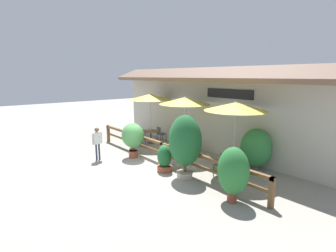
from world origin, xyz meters
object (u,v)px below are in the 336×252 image
chair_far_streetside (222,164)px  potted_plant_small_flowering (185,142)px  chair_middle_streetside (174,147)px  patio_umbrella_near (150,97)px  potted_plant_tall_tropical (164,159)px  potted_plant_entrance_palm (133,136)px  dining_table_far (233,159)px  dining_table_middle (184,143)px  dining_table_near (151,133)px  chair_near_wallside (161,133)px  patio_umbrella_middle (185,101)px  patio_umbrella_far (236,107)px  pedestrian (97,139)px  chair_far_wallside (243,157)px  chair_middle_wallside (194,143)px  chair_near_streetside (142,136)px  potted_plant_corner_fern (233,172)px  potted_plant_broad_leaf (256,148)px

chair_far_streetside → potted_plant_small_flowering: bearing=-124.6°
chair_middle_streetside → chair_far_streetside: 3.00m
patio_umbrella_near → potted_plant_tall_tropical: (4.04, -2.23, -2.13)m
potted_plant_small_flowering → potted_plant_entrance_palm: (-3.37, -0.17, -0.37)m
dining_table_far → dining_table_middle: bearing=177.8°
dining_table_near → chair_near_wallside: chair_near_wallside is taller
patio_umbrella_middle → potted_plant_tall_tropical: patio_umbrella_middle is taller
potted_plant_entrance_palm → patio_umbrella_far: bearing=26.1°
potted_plant_tall_tropical → chair_middle_streetside: bearing=127.3°
patio_umbrella_near → potted_plant_entrance_palm: bearing=-53.0°
pedestrian → chair_near_wallside: bearing=-177.2°
potted_plant_entrance_palm → potted_plant_tall_tropical: potted_plant_entrance_palm is taller
patio_umbrella_middle → chair_far_wallside: (2.97, 0.57, -2.15)m
pedestrian → chair_far_wallside: bearing=121.5°
chair_middle_wallside → dining_table_far: 3.07m
patio_umbrella_middle → chair_middle_wallside: 2.24m
chair_near_streetside → chair_near_wallside: 1.31m
patio_umbrella_middle → dining_table_near: bearing=178.4°
patio_umbrella_middle → potted_plant_corner_fern: 5.29m
potted_plant_corner_fern → patio_umbrella_near: bearing=162.9°
dining_table_near → potted_plant_broad_leaf: size_ratio=0.48×
chair_near_streetside → potted_plant_small_flowering: potted_plant_small_flowering is taller
dining_table_far → potted_plant_broad_leaf: (0.37, 0.99, 0.33)m
dining_table_far → potted_plant_entrance_palm: 4.68m
chair_middle_streetside → potted_plant_tall_tropical: size_ratio=0.79×
potted_plant_tall_tropical → patio_umbrella_middle: bearing=117.9°
chair_far_wallside → potted_plant_small_flowering: bearing=74.7°
chair_middle_wallside → potted_plant_corner_fern: size_ratio=0.50×
patio_umbrella_near → potted_plant_tall_tropical: patio_umbrella_near is taller
chair_middle_wallside → chair_far_streetside: 3.30m
chair_near_wallside → potted_plant_corner_fern: (7.34, -2.93, 0.49)m
dining_table_far → chair_middle_wallside: bearing=165.8°
chair_near_streetside → dining_table_near: bearing=101.2°
dining_table_far → patio_umbrella_middle: bearing=177.8°
chair_middle_wallside → chair_far_wallside: (2.97, -0.07, 0.00)m
chair_near_wallside → patio_umbrella_far: bearing=177.4°
chair_far_wallside → potted_plant_corner_fern: size_ratio=0.50×
patio_umbrella_near → chair_far_streetside: 6.32m
patio_umbrella_middle → chair_near_streetside: bearing=-168.6°
potted_plant_broad_leaf → chair_far_streetside: bearing=-102.3°
dining_table_middle → chair_far_streetside: 3.09m
dining_table_near → chair_middle_streetside: size_ratio=0.94×
dining_table_far → potted_plant_tall_tropical: 2.74m
patio_umbrella_middle → potted_plant_entrance_palm: size_ratio=1.72×
chair_near_wallside → chair_far_streetside: size_ratio=1.00×
dining_table_near → chair_far_wallside: chair_far_wallside is taller
dining_table_middle → chair_middle_wallside: bearing=89.4°
patio_umbrella_middle → potted_plant_small_flowering: size_ratio=1.18×
pedestrian → dining_table_middle: bearing=143.0°
chair_near_streetside → chair_far_streetside: 5.85m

